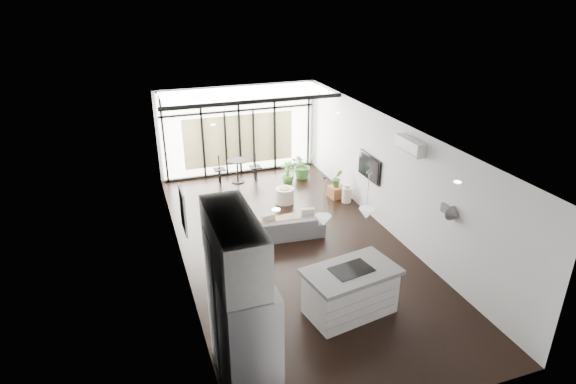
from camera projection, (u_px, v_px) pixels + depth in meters
floor at (292, 246)px, 11.25m from camera, size 5.00×10.00×0.00m
ceiling at (293, 130)px, 10.12m from camera, size 5.00×10.00×0.00m
wall_left at (179, 207)px, 9.93m from camera, size 0.02×10.00×2.80m
wall_right at (391, 177)px, 11.44m from camera, size 0.02×10.00×2.80m
wall_back at (239, 130)px, 15.00m from camera, size 5.00×0.02×2.80m
wall_front at (419, 334)px, 6.37m from camera, size 5.00×0.02×2.80m
glazing at (239, 131)px, 14.90m from camera, size 5.00×0.20×2.80m
skylight at (245, 93)px, 13.59m from camera, size 4.70×1.90×0.06m
neighbour_building at (239, 140)px, 15.08m from camera, size 3.50×0.02×1.60m
island at (350, 291)px, 8.83m from camera, size 1.83×1.27×0.92m
cooktop at (352, 270)px, 8.64m from camera, size 0.82×0.61×0.01m
fridge at (249, 344)px, 6.83m from camera, size 0.74×0.93×1.92m
appliance_column at (231, 300)px, 7.41m from camera, size 0.61×0.64×2.36m
upper_cabinets at (234, 245)px, 6.64m from camera, size 0.62×1.75×0.86m
pendant_left at (323, 221)px, 8.03m from camera, size 0.26×0.26×0.18m
pendant_right at (366, 213)px, 8.27m from camera, size 0.26×0.26×0.18m
sofa at (287, 223)px, 11.55m from camera, size 1.81×0.65×0.69m
console_bench at (270, 229)px, 11.49m from camera, size 1.49×0.48×0.47m
pouf at (285, 196)px, 13.35m from camera, size 0.57×0.57×0.42m
crate at (337, 192)px, 13.71m from camera, size 0.46×0.46×0.32m
plant_tall at (303, 168)px, 14.98m from camera, size 0.99×1.05×0.67m
plant_med at (288, 178)px, 14.60m from camera, size 0.69×0.80×0.39m
plant_crate at (337, 183)px, 13.60m from camera, size 0.36×0.56×0.24m
milk_can at (347, 193)px, 13.37m from camera, size 0.28×0.28×0.53m
bistro_set at (238, 172)px, 14.67m from camera, size 1.42×0.73×0.65m
tv at (369, 167)px, 12.33m from camera, size 0.05×1.10×0.65m
ac_unit at (410, 146)px, 10.29m from camera, size 0.22×0.90×0.30m
framed_art at (183, 210)px, 9.45m from camera, size 0.04×0.70×0.90m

